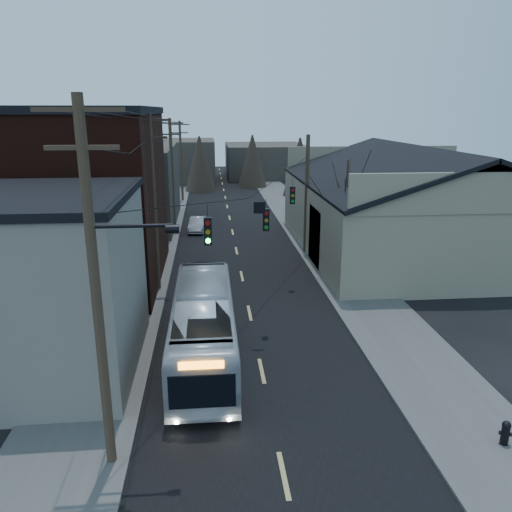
{
  "coord_description": "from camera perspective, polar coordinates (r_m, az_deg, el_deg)",
  "views": [
    {
      "loc": [
        -1.92,
        -9.85,
        10.07
      ],
      "look_at": [
        0.36,
        14.27,
        3.0
      ],
      "focal_mm": 35.0,
      "sensor_mm": 36.0,
      "label": 1
    }
  ],
  "objects": [
    {
      "name": "bare_tree",
      "position": [
        31.68,
        10.16,
        4.23
      ],
      "size": [
        0.4,
        0.4,
        7.2
      ],
      "primitive_type": "cone",
      "color": "black",
      "rests_on": "ground"
    },
    {
      "name": "warehouse",
      "position": [
        38.62,
        17.5,
        4.51
      ],
      "size": [
        16.16,
        20.6,
        7.73
      ],
      "color": "gray",
      "rests_on": "ground"
    },
    {
      "name": "road_surface",
      "position": [
        41.14,
        -2.56,
        2.1
      ],
      "size": [
        9.0,
        110.0,
        0.02
      ],
      "primitive_type": "cube",
      "color": "black",
      "rests_on": "ground"
    },
    {
      "name": "building_brick",
      "position": [
        31.34,
        -20.38,
        5.95
      ],
      "size": [
        10.0,
        12.0,
        10.0
      ],
      "primitive_type": "cube",
      "color": "black",
      "rests_on": "ground"
    },
    {
      "name": "building_left_far",
      "position": [
        46.94,
        -14.77,
        7.69
      ],
      "size": [
        9.0,
        14.0,
        7.0
      ],
      "primitive_type": "cube",
      "color": "#36322B",
      "rests_on": "ground"
    },
    {
      "name": "sidewalk_right",
      "position": [
        41.94,
        6.35,
        2.36
      ],
      "size": [
        4.0,
        110.0,
        0.12
      ],
      "primitive_type": "cube",
      "color": "#474744",
      "rests_on": "ground"
    },
    {
      "name": "utility_lines",
      "position": [
        34.4,
        -7.39,
        7.58
      ],
      "size": [
        11.24,
        45.28,
        10.5
      ],
      "color": "#382B1E",
      "rests_on": "ground"
    },
    {
      "name": "sidewalk_left",
      "position": [
        41.34,
        -11.6,
        1.92
      ],
      "size": [
        4.0,
        110.0,
        0.12
      ],
      "primitive_type": "cube",
      "color": "#474744",
      "rests_on": "ground"
    },
    {
      "name": "bus",
      "position": [
        21.1,
        -6.02,
        -7.88
      ],
      "size": [
        2.48,
        10.56,
        2.94
      ],
      "primitive_type": "imported",
      "rotation": [
        0.0,
        0.0,
        3.14
      ],
      "color": "silver",
      "rests_on": "ground"
    },
    {
      "name": "fire_hydrant",
      "position": [
        18.04,
        26.62,
        -17.53
      ],
      "size": [
        0.39,
        0.27,
        0.8
      ],
      "rotation": [
        0.0,
        0.0,
        -0.43
      ],
      "color": "black",
      "rests_on": "sidewalk_right"
    },
    {
      "name": "parked_car",
      "position": [
        43.54,
        -6.7,
        3.61
      ],
      "size": [
        1.63,
        3.81,
        1.22
      ],
      "primitive_type": "imported",
      "rotation": [
        0.0,
        0.0,
        -0.09
      ],
      "color": "#A1A3A9",
      "rests_on": "ground"
    },
    {
      "name": "building_far_right",
      "position": [
        80.7,
        0.99,
        10.88
      ],
      "size": [
        12.0,
        14.0,
        5.0
      ],
      "primitive_type": "cube",
      "color": "#36322B",
      "rests_on": "ground"
    },
    {
      "name": "building_far_left",
      "position": [
        75.29,
        -8.63,
        10.7
      ],
      "size": [
        10.0,
        12.0,
        6.0
      ],
      "primitive_type": "cube",
      "color": "#36322B",
      "rests_on": "ground"
    },
    {
      "name": "building_clapboard",
      "position": [
        21.18,
        -24.67,
        -3.34
      ],
      "size": [
        8.0,
        8.0,
        7.0
      ],
      "primitive_type": "cube",
      "color": "gray",
      "rests_on": "ground"
    }
  ]
}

